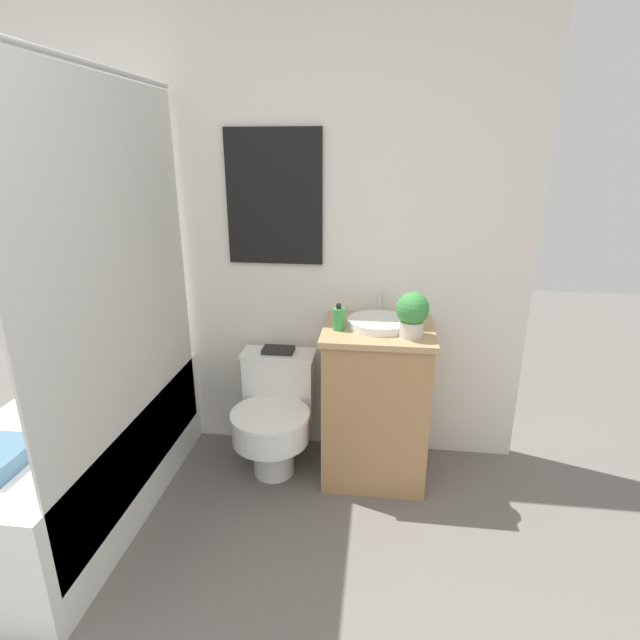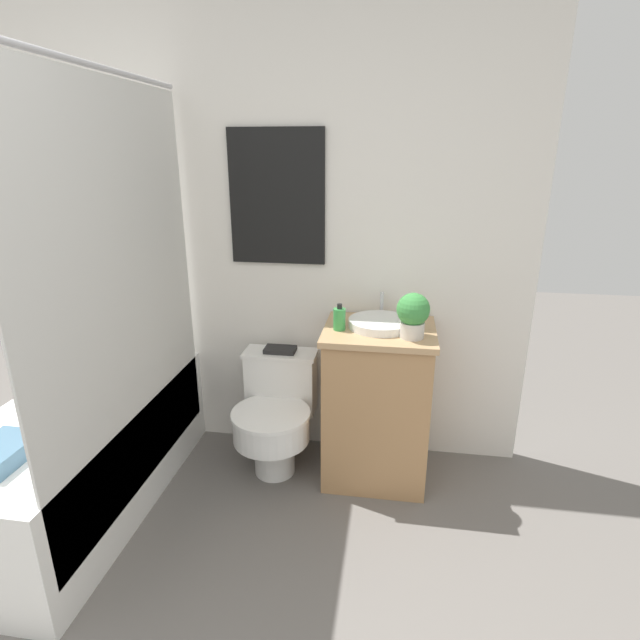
{
  "view_description": "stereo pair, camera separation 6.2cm",
  "coord_description": "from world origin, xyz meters",
  "px_view_note": "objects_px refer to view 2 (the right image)",
  "views": [
    {
      "loc": [
        0.73,
        -0.35,
        1.67
      ],
      "look_at": [
        0.46,
        1.81,
        0.93
      ],
      "focal_mm": 28.0,
      "sensor_mm": 36.0,
      "label": 1
    },
    {
      "loc": [
        0.79,
        -0.34,
        1.67
      ],
      "look_at": [
        0.46,
        1.81,
        0.93
      ],
      "focal_mm": 28.0,
      "sensor_mm": 36.0,
      "label": 2
    }
  ],
  "objects_px": {
    "potted_plant": "(413,314)",
    "book_on_tank": "(280,350)",
    "toilet": "(276,413)",
    "sink": "(380,323)",
    "soap_bottle": "(339,319)"
  },
  "relations": [
    {
      "from": "potted_plant",
      "to": "book_on_tank",
      "type": "relative_size",
      "value": 1.28
    },
    {
      "from": "toilet",
      "to": "book_on_tank",
      "type": "distance_m",
      "value": 0.34
    },
    {
      "from": "book_on_tank",
      "to": "soap_bottle",
      "type": "bearing_deg",
      "value": -25.96
    },
    {
      "from": "sink",
      "to": "potted_plant",
      "type": "distance_m",
      "value": 0.22
    },
    {
      "from": "soap_bottle",
      "to": "sink",
      "type": "bearing_deg",
      "value": 19.5
    },
    {
      "from": "toilet",
      "to": "soap_bottle",
      "type": "height_order",
      "value": "soap_bottle"
    },
    {
      "from": "toilet",
      "to": "soap_bottle",
      "type": "bearing_deg",
      "value": -4.2
    },
    {
      "from": "soap_bottle",
      "to": "potted_plant",
      "type": "distance_m",
      "value": 0.36
    },
    {
      "from": "soap_bottle",
      "to": "book_on_tank",
      "type": "bearing_deg",
      "value": 154.04
    },
    {
      "from": "toilet",
      "to": "book_on_tank",
      "type": "bearing_deg",
      "value": 90.0
    },
    {
      "from": "potted_plant",
      "to": "book_on_tank",
      "type": "bearing_deg",
      "value": 162.34
    },
    {
      "from": "toilet",
      "to": "potted_plant",
      "type": "height_order",
      "value": "potted_plant"
    },
    {
      "from": "sink",
      "to": "book_on_tank",
      "type": "relative_size",
      "value": 2.07
    },
    {
      "from": "toilet",
      "to": "sink",
      "type": "distance_m",
      "value": 0.75
    },
    {
      "from": "toilet",
      "to": "potted_plant",
      "type": "bearing_deg",
      "value": -6.51
    }
  ]
}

